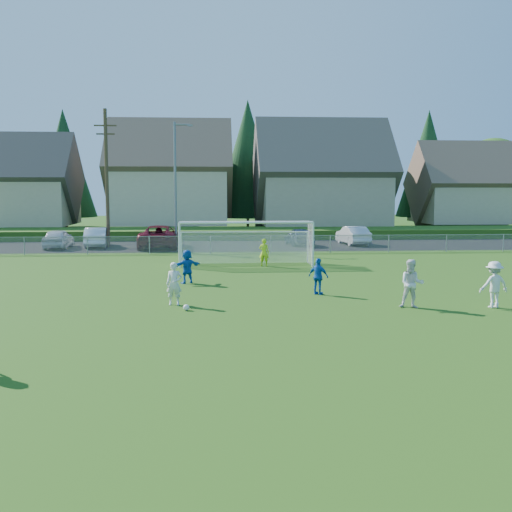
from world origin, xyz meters
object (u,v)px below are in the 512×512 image
(car_f, at_px, (353,235))
(player_blue_a, at_px, (318,276))
(player_white_a, at_px, (174,284))
(car_c, at_px, (160,237))
(player_blue_b, at_px, (187,266))
(car_b, at_px, (96,237))
(car_e, at_px, (299,237))
(player_white_c, at_px, (494,284))
(soccer_ball, at_px, (186,307))
(goalkeeper, at_px, (264,252))
(player_white_b, at_px, (412,284))
(car_a, at_px, (58,239))
(soccer_goal, at_px, (246,236))

(car_f, bearing_deg, player_blue_a, 67.43)
(player_white_a, xyz_separation_m, car_c, (-2.42, 21.76, 0.03))
(player_blue_b, distance_m, car_b, 19.16)
(car_e, bearing_deg, player_blue_b, 60.43)
(player_white_a, distance_m, player_white_c, 11.60)
(soccer_ball, relative_size, car_e, 0.06)
(car_e, bearing_deg, car_b, -5.63)
(soccer_ball, distance_m, player_blue_b, 6.22)
(player_blue_a, bearing_deg, soccer_ball, 66.29)
(player_blue_a, xyz_separation_m, goalkeeper, (-1.43, 9.08, 0.03))
(car_e, xyz_separation_m, car_f, (4.20, 0.41, 0.03))
(player_white_b, height_order, car_e, player_white_b)
(car_b, bearing_deg, player_white_b, 116.04)
(player_blue_a, bearing_deg, player_white_b, 171.31)
(car_e, bearing_deg, player_white_b, 85.24)
(player_white_a, xyz_separation_m, goalkeeper, (4.26, 10.89, -0.03))
(car_a, bearing_deg, car_b, -164.20)
(player_white_c, bearing_deg, car_a, -54.30)
(player_blue_b, bearing_deg, car_c, -108.79)
(player_white_b, height_order, soccer_goal, soccer_goal)
(goalkeeper, height_order, car_c, car_c)
(player_white_a, relative_size, goalkeeper, 1.03)
(car_b, xyz_separation_m, car_e, (15.13, 0.12, -0.04))
(player_blue_a, height_order, car_e, player_blue_a)
(player_white_b, xyz_separation_m, player_white_c, (2.98, -0.13, -0.04))
(soccer_ball, relative_size, car_c, 0.04)
(player_white_a, height_order, car_e, player_white_a)
(soccer_ball, xyz_separation_m, car_f, (11.71, 24.38, 0.60))
(car_b, xyz_separation_m, car_f, (19.33, 0.53, -0.01))
(car_e, bearing_deg, car_c, 0.23)
(player_white_c, height_order, player_blue_b, player_white_c)
(player_white_b, relative_size, goalkeeper, 1.15)
(car_c, height_order, car_f, car_c)
(player_white_b, relative_size, car_c, 0.30)
(player_white_b, relative_size, player_blue_b, 1.14)
(car_e, distance_m, soccer_goal, 12.31)
(soccer_goal, bearing_deg, player_white_c, -57.36)
(goalkeeper, relative_size, car_b, 0.35)
(car_c, xyz_separation_m, soccer_goal, (5.70, -10.19, 0.80))
(soccer_ball, xyz_separation_m, player_blue_b, (-0.22, 6.18, 0.66))
(car_b, distance_m, soccer_goal, 15.33)
(car_e, bearing_deg, car_f, 179.46)
(soccer_ball, relative_size, player_blue_b, 0.14)
(car_e, distance_m, car_f, 4.22)
(goalkeeper, bearing_deg, player_blue_b, 72.85)
(goalkeeper, bearing_deg, player_blue_a, 116.52)
(car_b, bearing_deg, car_a, 9.52)
(goalkeeper, bearing_deg, player_white_b, 127.14)
(car_c, relative_size, soccer_goal, 0.80)
(soccer_ball, relative_size, car_b, 0.05)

